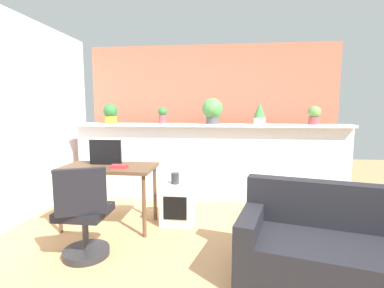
% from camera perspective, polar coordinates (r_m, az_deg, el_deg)
% --- Properties ---
extents(ground_plane, '(12.00, 12.00, 0.00)m').
position_cam_1_polar(ground_plane, '(2.80, 0.64, -23.68)').
color(ground_plane, tan).
extents(divider_wall, '(4.19, 0.16, 1.16)m').
position_cam_1_polar(divider_wall, '(4.48, 3.29, -3.87)').
color(divider_wall, silver).
rests_on(divider_wall, ground).
extents(plant_shelf, '(4.19, 0.30, 0.04)m').
position_cam_1_polar(plant_shelf, '(4.37, 3.32, 3.78)').
color(plant_shelf, silver).
rests_on(plant_shelf, divider_wall).
extents(brick_wall_behind, '(4.19, 0.10, 2.50)m').
position_cam_1_polar(brick_wall_behind, '(5.00, 3.74, 5.01)').
color(brick_wall_behind, '#AD664C').
rests_on(brick_wall_behind, ground).
extents(potted_plant_0, '(0.22, 0.22, 0.30)m').
position_cam_1_polar(potted_plant_0, '(4.68, -15.93, 5.94)').
color(potted_plant_0, gold).
rests_on(potted_plant_0, plant_shelf).
extents(potted_plant_1, '(0.14, 0.14, 0.25)m').
position_cam_1_polar(potted_plant_1, '(4.47, -5.89, 5.83)').
color(potted_plant_1, '#B7474C').
rests_on(potted_plant_1, plant_shelf).
extents(potted_plant_2, '(0.31, 0.31, 0.39)m').
position_cam_1_polar(potted_plant_2, '(4.33, 4.10, 6.81)').
color(potted_plant_2, '#4C4C51').
rests_on(potted_plant_2, plant_shelf).
extents(potted_plant_3, '(0.18, 0.18, 0.32)m').
position_cam_1_polar(potted_plant_3, '(4.36, 13.35, 5.99)').
color(potted_plant_3, silver).
rests_on(potted_plant_3, plant_shelf).
extents(potted_plant_4, '(0.18, 0.18, 0.27)m').
position_cam_1_polar(potted_plant_4, '(4.55, 23.20, 5.40)').
color(potted_plant_4, '#B7474C').
rests_on(potted_plant_4, plant_shelf).
extents(desk, '(1.10, 0.60, 0.75)m').
position_cam_1_polar(desk, '(3.59, -16.26, -5.54)').
color(desk, brown).
rests_on(desk, ground).
extents(tv_monitor, '(0.40, 0.04, 0.31)m').
position_cam_1_polar(tv_monitor, '(3.65, -16.88, -1.58)').
color(tv_monitor, black).
rests_on(tv_monitor, desk).
extents(office_chair, '(0.51, 0.51, 0.91)m').
position_cam_1_polar(office_chair, '(2.97, -20.73, -13.98)').
color(office_chair, '#262628').
rests_on(office_chair, ground).
extents(side_cube_shelf, '(0.40, 0.41, 0.50)m').
position_cam_1_polar(side_cube_shelf, '(3.68, -2.88, -11.66)').
color(side_cube_shelf, silver).
rests_on(side_cube_shelf, ground).
extents(vase_on_shelf, '(0.10, 0.10, 0.14)m').
position_cam_1_polar(vase_on_shelf, '(3.58, -3.39, -6.85)').
color(vase_on_shelf, '#2D2D33').
rests_on(vase_on_shelf, side_cube_shelf).
extents(book_on_desk, '(0.19, 0.11, 0.04)m').
position_cam_1_polar(book_on_desk, '(3.42, -14.36, -4.34)').
color(book_on_desk, '#B22D33').
rests_on(book_on_desk, desk).
extents(couch, '(1.70, 1.12, 0.80)m').
position_cam_1_polar(couch, '(2.72, 27.34, -18.79)').
color(couch, black).
rests_on(couch, ground).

